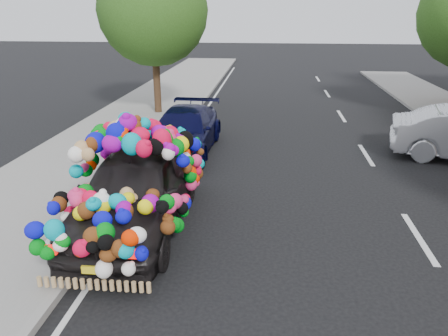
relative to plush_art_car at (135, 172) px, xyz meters
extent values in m
plane|color=black|center=(1.80, 0.08, -1.13)|extent=(100.00, 100.00, 0.00)
cube|color=gray|center=(-2.50, 0.08, -1.07)|extent=(4.00, 60.00, 0.12)
cube|color=gray|center=(-0.55, 0.08, -1.07)|extent=(0.15, 60.00, 0.13)
cylinder|color=#332114|center=(-2.00, 9.58, 0.23)|extent=(0.28, 0.28, 2.73)
sphere|color=#244612|center=(-2.00, 9.58, 2.90)|extent=(4.20, 4.20, 4.20)
imported|color=black|center=(0.00, 0.00, -0.36)|extent=(1.90, 4.60, 1.56)
cube|color=red|center=(-0.59, -2.31, -0.35)|extent=(0.22, 0.06, 0.14)
cube|color=red|center=(0.66, -2.29, -0.35)|extent=(0.22, 0.06, 0.14)
cube|color=yellow|center=(0.03, -2.31, -0.65)|extent=(0.34, 0.04, 0.12)
imported|color=black|center=(0.00, 4.81, -0.49)|extent=(1.91, 4.47, 1.28)
camera|label=1|loc=(2.51, -7.54, 2.93)|focal=35.00mm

